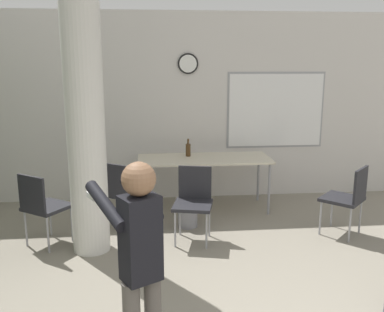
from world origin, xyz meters
The scene contains 10 objects.
wall_back centered at (0.02, 5.06, 1.40)m, with size 8.00×0.15×2.80m.
support_pillar centered at (-1.23, 3.21, 1.40)m, with size 0.41×0.41×2.80m.
folding_table centered at (0.20, 4.42, 0.71)m, with size 1.86×0.73×0.76m.
bottle_on_table centered at (-0.02, 4.55, 0.85)m, with size 0.07×0.07×0.25m.
waste_bin centered at (-0.09, 3.79, 0.17)m, with size 0.25×0.25×0.35m.
chair_near_pillar centered at (-1.79, 3.35, 0.51)m, with size 0.61×0.61×0.87m.
chair_mid_room centered at (1.81, 3.31, 0.51)m, with size 0.62×0.62×0.87m.
chair_table_front centered at (-0.06, 3.38, 0.51)m, with size 0.53×0.53×0.87m.
chair_table_left centered at (-0.89, 3.79, 0.51)m, with size 0.61×0.61×0.87m.
person_playing_front centered at (-0.63, 1.07, 0.90)m, with size 0.52×0.61×1.52m.
Camera 1 is at (-0.53, -1.40, 2.11)m, focal length 40.00 mm.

